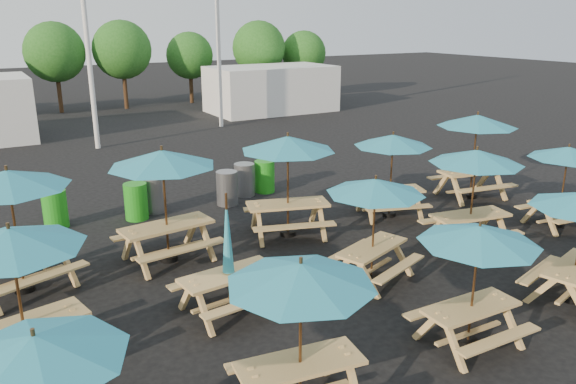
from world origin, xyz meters
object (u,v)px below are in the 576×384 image
picnic_unit_8 (288,149)px  waste_bin_0 (55,209)px  picnic_unit_7 (375,192)px  waste_bin_2 (154,195)px  picnic_unit_3 (301,283)px  picnic_unit_5 (163,165)px  picnic_unit_0 (37,358)px  picnic_unit_4 (228,264)px  picnic_unit_11 (393,145)px  waste_bin_3 (227,188)px  picnic_unit_10 (476,162)px  picnic_unit_2 (9,186)px  picnic_unit_6 (478,242)px  waste_bin_5 (265,176)px  waste_bin_4 (244,180)px  picnic_unit_1 (11,247)px  waste_bin_1 (136,201)px  picnic_unit_14 (477,126)px  picnic_unit_13 (568,157)px

picnic_unit_8 → waste_bin_0: (-4.93, 3.51, -1.71)m
picnic_unit_7 → waste_bin_2: (-2.60, 6.46, -1.40)m
picnic_unit_3 → picnic_unit_5: size_ratio=0.88×
picnic_unit_0 → picnic_unit_4: bearing=22.7°
picnic_unit_11 → waste_bin_3: 4.90m
picnic_unit_5 → waste_bin_3: bearing=40.4°
picnic_unit_10 → picnic_unit_0: bearing=-153.3°
picnic_unit_2 → picnic_unit_3: size_ratio=1.28×
picnic_unit_6 → waste_bin_3: bearing=93.9°
picnic_unit_2 → waste_bin_2: size_ratio=2.92×
picnic_unit_7 → picnic_unit_5: bearing=118.0°
picnic_unit_8 → picnic_unit_5: bearing=-163.0°
picnic_unit_0 → waste_bin_3: (6.01, 8.73, -1.35)m
waste_bin_2 → waste_bin_5: (3.57, 0.13, 0.00)m
picnic_unit_11 → waste_bin_3: picnic_unit_11 is taller
picnic_unit_2 → waste_bin_3: (5.77, 2.97, -1.68)m
picnic_unit_5 → waste_bin_4: 5.35m
picnic_unit_1 → picnic_unit_11: bearing=4.0°
picnic_unit_2 → waste_bin_0: 4.03m
waste_bin_0 → waste_bin_1: bearing=-11.8°
picnic_unit_1 → picnic_unit_3: bearing=-54.5°
picnic_unit_14 → picnic_unit_5: bearing=-171.0°
picnic_unit_0 → waste_bin_2: (3.98, 9.16, -1.35)m
picnic_unit_6 → picnic_unit_8: picnic_unit_8 is taller
picnic_unit_5 → picnic_unit_13: 10.01m
waste_bin_2 → picnic_unit_11: bearing=-33.2°
waste_bin_0 → waste_bin_4: same height
picnic_unit_8 → waste_bin_5: bearing=88.2°
picnic_unit_0 → waste_bin_4: bearing=35.8°
picnic_unit_4 → waste_bin_1: (-0.09, 5.86, -0.45)m
waste_bin_4 → picnic_unit_4: bearing=-118.1°
picnic_unit_4 → waste_bin_2: bearing=79.2°
picnic_unit_3 → picnic_unit_1: bearing=145.4°
picnic_unit_3 → waste_bin_0: size_ratio=2.29×
picnic_unit_7 → picnic_unit_14: size_ratio=0.96×
waste_bin_0 → picnic_unit_2: bearing=-108.2°
picnic_unit_14 → waste_bin_4: picnic_unit_14 is taller
waste_bin_1 → waste_bin_0: bearing=168.2°
waste_bin_0 → picnic_unit_11: bearing=-24.4°
picnic_unit_10 → waste_bin_0: picnic_unit_10 is taller
picnic_unit_7 → waste_bin_1: bearing=97.8°
picnic_unit_1 → waste_bin_1: 7.01m
picnic_unit_2 → picnic_unit_8: bearing=-19.5°
picnic_unit_0 → picnic_unit_7: (6.58, 2.70, 0.05)m
picnic_unit_3 → waste_bin_1: size_ratio=2.29×
picnic_unit_10 → waste_bin_2: bearing=142.7°
picnic_unit_2 → waste_bin_3: size_ratio=2.92×
picnic_unit_14 → waste_bin_5: picnic_unit_14 is taller
picnic_unit_6 → picnic_unit_7: (0.13, 2.76, 0.06)m
picnic_unit_4 → picnic_unit_5: size_ratio=0.89×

